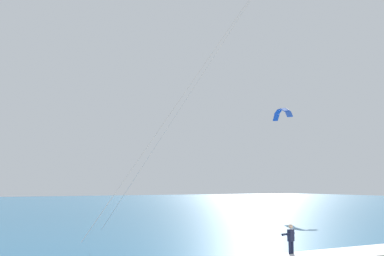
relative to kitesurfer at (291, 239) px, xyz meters
name	(u,v)px	position (x,y,z in m)	size (l,w,h in m)	color
sea	(61,206)	(1.34, 57.98, -0.84)	(200.00, 120.00, 0.20)	teal
surf_foam	(326,255)	(1.34, -1.02, -0.72)	(200.00, 2.84, 0.04)	white
kitesurfer	(291,239)	(0.00, 0.00, 0.00)	(0.60, 0.60, 1.69)	#191E38
kite_distant	(282,113)	(22.27, 27.26, 11.92)	(1.49, 4.09, 1.45)	blue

